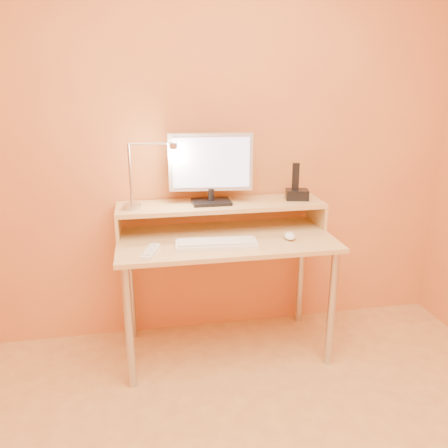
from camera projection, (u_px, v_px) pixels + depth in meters
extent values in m
cube|color=#CF6739|center=(216.00, 135.00, 2.63)|extent=(3.00, 0.04, 2.50)
cylinder|color=#B7B6BA|center=(129.00, 328.00, 2.27)|extent=(0.04, 0.04, 0.69)
cylinder|color=#B7B6BA|center=(332.00, 309.00, 2.46)|extent=(0.04, 0.04, 0.69)
cylinder|color=#B7B6BA|center=(131.00, 287.00, 2.74)|extent=(0.04, 0.04, 0.69)
cylinder|color=#B7B6BA|center=(301.00, 273.00, 2.93)|extent=(0.04, 0.04, 0.69)
cube|color=tan|center=(226.00, 239.00, 2.49)|extent=(1.20, 0.60, 0.02)
cube|color=tan|center=(118.00, 224.00, 2.50)|extent=(0.02, 0.30, 0.14)
cube|color=tan|center=(316.00, 213.00, 2.71)|extent=(0.02, 0.30, 0.14)
cube|color=tan|center=(221.00, 205.00, 2.58)|extent=(1.20, 0.30, 0.02)
cube|color=black|center=(211.00, 202.00, 2.57)|extent=(0.22, 0.16, 0.02)
cylinder|color=black|center=(211.00, 195.00, 2.55)|extent=(0.04, 0.04, 0.07)
cube|color=#B7B7BC|center=(211.00, 162.00, 2.51)|extent=(0.48, 0.08, 0.32)
cube|color=black|center=(210.00, 162.00, 2.53)|extent=(0.43, 0.06, 0.28)
cube|color=silver|center=(211.00, 163.00, 2.49)|extent=(0.43, 0.05, 0.28)
cylinder|color=#B7B6BA|center=(132.00, 206.00, 2.46)|extent=(0.10, 0.10, 0.02)
cylinder|color=#B7B6BA|center=(130.00, 175.00, 2.41)|extent=(0.01, 0.01, 0.33)
cylinder|color=#B7B6BA|center=(151.00, 144.00, 2.38)|extent=(0.24, 0.01, 0.01)
cylinder|color=#B7B6BA|center=(174.00, 146.00, 2.40)|extent=(0.04, 0.04, 0.03)
cylinder|color=#FFEAC6|center=(174.00, 149.00, 2.41)|extent=(0.03, 0.03, 0.00)
cube|color=black|center=(297.00, 195.00, 2.65)|extent=(0.15, 0.13, 0.06)
cube|color=black|center=(296.00, 176.00, 2.61)|extent=(0.04, 0.03, 0.16)
cube|color=#3949FF|center=(307.00, 196.00, 2.61)|extent=(0.01, 0.00, 0.04)
cube|color=white|center=(217.00, 244.00, 2.35)|extent=(0.44, 0.17, 0.02)
ellipsoid|color=white|center=(290.00, 236.00, 2.45)|extent=(0.08, 0.12, 0.04)
cube|color=white|center=(151.00, 252.00, 2.25)|extent=(0.11, 0.20, 0.02)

